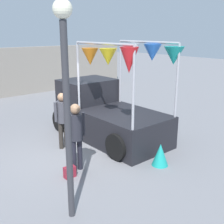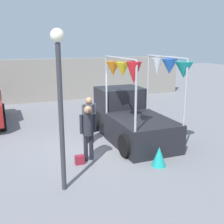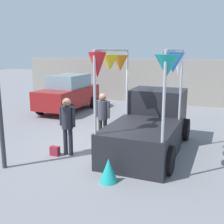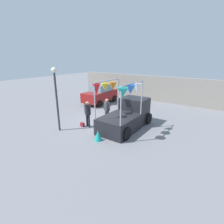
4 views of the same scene
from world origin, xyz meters
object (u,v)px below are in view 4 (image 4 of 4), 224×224
(street_lamp, at_px, (56,91))
(person_vendor, at_px, (107,108))
(handbag, at_px, (82,125))
(parked_car, at_px, (101,94))
(vendor_truck, at_px, (127,114))
(person_customer, at_px, (88,112))
(folded_kite_bundle_teal, at_px, (98,136))

(street_lamp, bearing_deg, person_vendor, 61.69)
(handbag, distance_m, street_lamp, 2.85)
(parked_car, height_order, handbag, parked_car)
(vendor_truck, height_order, parked_car, vendor_truck)
(person_customer, relative_size, folded_kite_bundle_teal, 2.92)
(street_lamp, bearing_deg, handbag, 59.51)
(person_customer, relative_size, person_vendor, 1.03)
(parked_car, height_order, folded_kite_bundle_teal, parked_car)
(parked_car, relative_size, handbag, 14.29)
(person_vendor, bearing_deg, handbag, -116.56)
(person_customer, height_order, folded_kite_bundle_teal, person_customer)
(vendor_truck, bearing_deg, parked_car, 143.48)
(parked_car, relative_size, person_customer, 2.28)
(person_vendor, xyz_separation_m, folded_kite_bundle_teal, (1.34, -2.67, -0.74))
(person_customer, bearing_deg, folded_kite_bundle_teal, -33.07)
(parked_car, bearing_deg, street_lamp, -72.89)
(parked_car, distance_m, handbag, 6.44)
(vendor_truck, distance_m, person_customer, 2.61)
(person_vendor, xyz_separation_m, handbag, (-0.84, -1.67, -0.90))
(person_customer, relative_size, street_lamp, 0.45)
(parked_car, bearing_deg, person_vendor, -46.99)
(parked_car, relative_size, folded_kite_bundle_teal, 6.67)
(street_lamp, xyz_separation_m, folded_kite_bundle_teal, (2.94, 0.30, -2.27))
(person_vendor, distance_m, handbag, 2.08)
(vendor_truck, height_order, person_customer, vendor_truck)
(vendor_truck, xyz_separation_m, person_customer, (-2.13, -1.50, 0.17))
(parked_car, bearing_deg, person_customer, -59.32)
(handbag, bearing_deg, person_customer, 29.74)
(parked_car, height_order, street_lamp, street_lamp)
(vendor_truck, xyz_separation_m, street_lamp, (-3.24, -2.98, 1.67))
(handbag, height_order, folded_kite_bundle_teal, folded_kite_bundle_teal)
(vendor_truck, height_order, street_lamp, street_lamp)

